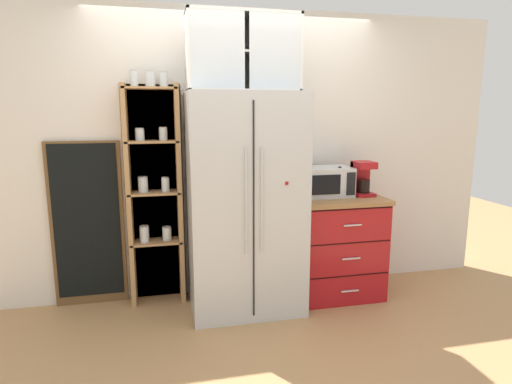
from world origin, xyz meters
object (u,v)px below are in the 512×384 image
Objects in this scene: refrigerator at (244,203)px; mug_sage at (340,192)px; bottle_cobalt at (339,183)px; microwave at (326,182)px; chalkboard_menu at (88,224)px; coffee_maker at (362,178)px.

mug_sage is at bearing 1.70° from refrigerator.
mug_sage is 0.45× the size of bottle_cobalt.
refrigerator is 6.78× the size of bottle_cobalt.
chalkboard_menu reaches higher than microwave.
coffee_maker is 1.15× the size of bottle_cobalt.
bottle_cobalt reaches higher than mug_sage.
mug_sage is at bearing -170.16° from coffee_maker.
chalkboard_menu is at bearing 173.76° from microwave.
coffee_maker is at bearing 3.87° from bottle_cobalt.
chalkboard_menu is (-2.18, 0.31, -0.24)m from mug_sage.
mug_sage is 0.08× the size of chalkboard_menu.
bottle_cobalt is at bearing 94.64° from mug_sage.
refrigerator reaches higher than chalkboard_menu.
refrigerator reaches higher than coffee_maker.
chalkboard_menu reaches higher than coffee_maker.
coffee_maker is 2.58× the size of mug_sage.
mug_sage is (-0.22, -0.04, -0.12)m from coffee_maker.
microwave is 0.31× the size of chalkboard_menu.
coffee_maker is at bearing 9.84° from mug_sage.
microwave is 0.12m from bottle_cobalt.
microwave is at bearing 143.57° from mug_sage.
microwave is (0.77, 0.11, 0.14)m from refrigerator.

